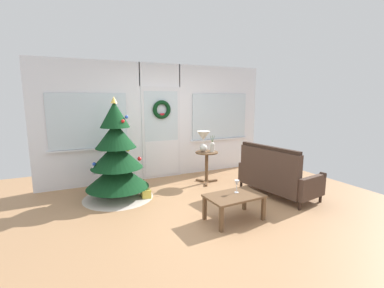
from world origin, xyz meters
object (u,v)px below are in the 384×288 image
object	(u,v)px
settee_sofa	(275,176)
coffee_table	(234,199)
table_lamp	(203,138)
gift_box	(146,194)
christmas_tree	(117,161)
wine_glass	(237,184)
flower_vase	(212,146)
side_table	(207,161)

from	to	relation	value
settee_sofa	coffee_table	world-z (taller)	settee_sofa
table_lamp	gift_box	xyz separation A→B (m)	(-1.38, -0.37, -0.88)
christmas_tree	settee_sofa	xyz separation A→B (m)	(2.65, -1.15, -0.32)
settee_sofa	wine_glass	xyz separation A→B (m)	(-1.17, -0.45, 0.15)
settee_sofa	flower_vase	size ratio (longest dim) A/B	4.42
side_table	table_lamp	size ratio (longest dim) A/B	1.54
table_lamp	wine_glass	size ratio (longest dim) A/B	2.26
flower_vase	table_lamp	bearing A→B (deg)	147.99
table_lamp	flower_vase	distance (m)	0.25
table_lamp	wine_glass	xyz separation A→B (m)	(-0.34, -1.72, -0.43)
settee_sofa	coffee_table	distance (m)	1.36
table_lamp	wine_glass	bearing A→B (deg)	-101.09
coffee_table	wine_glass	distance (m)	0.23
settee_sofa	flower_vase	xyz separation A→B (m)	(-0.67, 1.17, 0.42)
flower_vase	coffee_table	world-z (taller)	flower_vase
settee_sofa	table_lamp	distance (m)	1.63
side_table	table_lamp	bearing A→B (deg)	146.31
side_table	wine_glass	size ratio (longest dim) A/B	3.48
coffee_table	wine_glass	size ratio (longest dim) A/B	4.44
flower_vase	gift_box	distance (m)	1.72
gift_box	wine_glass	bearing A→B (deg)	-52.45
christmas_tree	coffee_table	world-z (taller)	christmas_tree
table_lamp	gift_box	distance (m)	1.68
christmas_tree	gift_box	distance (m)	0.80
table_lamp	coffee_table	world-z (taller)	table_lamp
christmas_tree	side_table	world-z (taller)	christmas_tree
table_lamp	side_table	bearing A→B (deg)	-33.69
side_table	coffee_table	xyz separation A→B (m)	(-0.49, -1.76, -0.15)
table_lamp	christmas_tree	bearing A→B (deg)	-176.27
settee_sofa	gift_box	distance (m)	2.40
table_lamp	coffee_table	size ratio (longest dim) A/B	0.51
coffee_table	wine_glass	xyz separation A→B (m)	(0.09, 0.07, 0.20)
side_table	coffee_table	distance (m)	1.83
settee_sofa	coffee_table	xyz separation A→B (m)	(-1.26, -0.52, -0.04)
table_lamp	flower_vase	xyz separation A→B (m)	(0.16, -0.10, -0.17)
christmas_tree	table_lamp	distance (m)	1.85
settee_sofa	table_lamp	size ratio (longest dim) A/B	3.52
coffee_table	gift_box	world-z (taller)	coffee_table
christmas_tree	flower_vase	size ratio (longest dim) A/B	5.24
christmas_tree	gift_box	size ratio (longest dim) A/B	11.23
christmas_tree	flower_vase	distance (m)	1.98
christmas_tree	settee_sofa	world-z (taller)	christmas_tree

